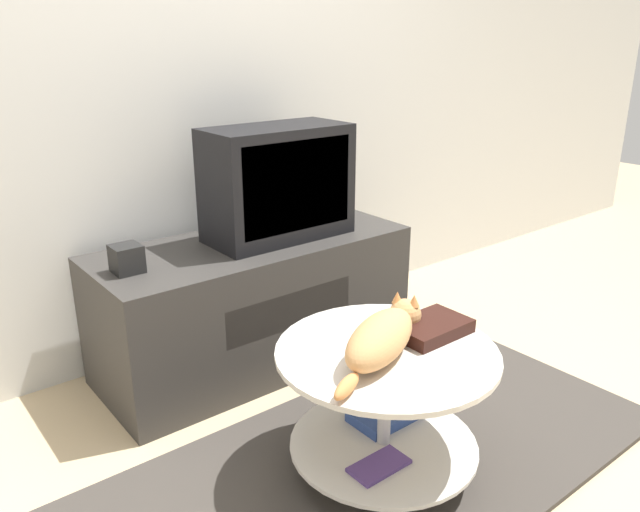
# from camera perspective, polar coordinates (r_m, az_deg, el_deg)

# --- Properties ---
(ground_plane) EXTENTS (12.00, 12.00, 0.00)m
(ground_plane) POSITION_cam_1_polar(r_m,az_deg,el_deg) (2.30, 5.52, -18.46)
(ground_plane) COLOR tan
(wall_back) EXTENTS (8.00, 0.05, 2.60)m
(wall_back) POSITION_cam_1_polar(r_m,az_deg,el_deg) (2.86, -12.29, 16.86)
(wall_back) COLOR silver
(wall_back) RESTS_ON ground_plane
(rug) EXTENTS (2.10, 1.00, 0.02)m
(rug) POSITION_cam_1_polar(r_m,az_deg,el_deg) (2.30, 5.53, -18.26)
(rug) COLOR #3D3833
(rug) RESTS_ON ground_plane
(tv_stand) EXTENTS (1.38, 0.57, 0.57)m
(tv_stand) POSITION_cam_1_polar(r_m,az_deg,el_deg) (2.81, -6.02, -4.21)
(tv_stand) COLOR #33302D
(tv_stand) RESTS_ON ground_plane
(tv) EXTENTS (0.62, 0.31, 0.48)m
(tv) POSITION_cam_1_polar(r_m,az_deg,el_deg) (2.70, -3.88, 6.69)
(tv) COLOR black
(tv) RESTS_ON tv_stand
(speaker) EXTENTS (0.11, 0.11, 0.11)m
(speaker) POSITION_cam_1_polar(r_m,az_deg,el_deg) (2.43, -17.26, -0.24)
(speaker) COLOR black
(speaker) RESTS_ON tv_stand
(coffee_table) EXTENTS (0.71, 0.71, 0.46)m
(coffee_table) POSITION_cam_1_polar(r_m,az_deg,el_deg) (2.10, 5.97, -12.72)
(coffee_table) COLOR #B2B2B7
(coffee_table) RESTS_ON rug
(dvd_box) EXTENTS (0.25, 0.17, 0.05)m
(dvd_box) POSITION_cam_1_polar(r_m,az_deg,el_deg) (2.11, 10.07, -6.46)
(dvd_box) COLOR black
(dvd_box) RESTS_ON coffee_table
(cat) EXTENTS (0.55, 0.30, 0.13)m
(cat) POSITION_cam_1_polar(r_m,az_deg,el_deg) (1.94, 5.80, -7.27)
(cat) COLOR tan
(cat) RESTS_ON coffee_table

